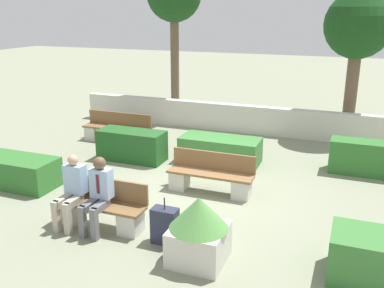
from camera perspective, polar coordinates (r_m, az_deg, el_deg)
The scene contains 14 objects.
ground_plane at distance 9.37m, azimuth 0.77°, elevation -6.34°, with size 60.00×60.00×0.00m, color gray.
perimeter_wall at distance 13.74m, azimuth 8.06°, elevation 3.24°, with size 11.96×0.30×0.88m.
bench_front at distance 8.01m, azimuth -12.02°, elevation -8.53°, with size 1.71×0.49×0.86m.
bench_left_side at distance 12.93m, azimuth -9.98°, elevation 1.77°, with size 2.10×0.49×0.86m.
bench_right_side at distance 9.23m, azimuth 2.48°, elevation -4.51°, with size 1.87×0.49×0.86m.
person_seated_man at distance 7.71m, azimuth -12.44°, elevation -6.16°, with size 0.38×0.64×1.35m.
person_seated_woman at distance 8.02m, azimuth -15.76°, elevation -5.67°, with size 0.38×0.64×1.32m.
hedge_block_near_left at distance 11.29m, azimuth -8.03°, elevation -0.17°, with size 1.76×0.72×0.79m.
hedge_block_near_right at distance 11.03m, azimuth 3.77°, elevation -0.80°, with size 2.04×0.89×0.66m.
hedge_block_mid_left at distance 10.44m, azimuth -22.78°, elevation -3.30°, with size 2.10×0.86×0.65m.
hedge_block_far_left at distance 11.03m, azimuth 22.92°, elevation -1.80°, with size 1.96×0.61×0.81m.
planter_corner_left at distance 6.71m, azimuth 0.91°, elevation -11.17°, with size 0.93×0.93×1.09m.
suitcase at distance 7.33m, azimuth -3.63°, elevation -10.83°, with size 0.44×0.25×0.83m.
tree_center_left at distance 13.71m, azimuth 21.27°, elevation 14.22°, with size 1.97×1.97×4.35m.
Camera 1 is at (2.99, -8.03, 3.79)m, focal length 40.00 mm.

